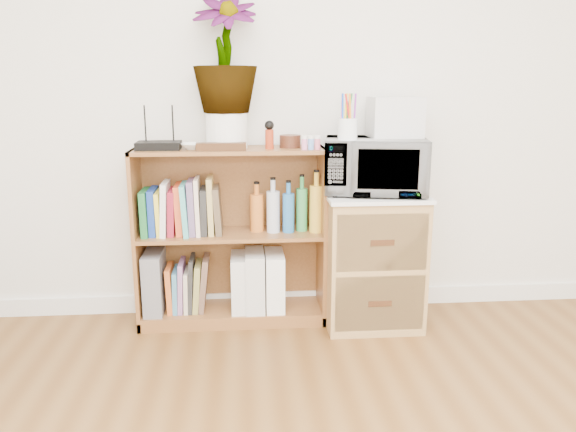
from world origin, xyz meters
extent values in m
cube|color=white|center=(0.00, 2.24, 0.05)|extent=(4.00, 0.02, 0.10)
cube|color=brown|center=(-0.35, 2.10, 0.47)|extent=(1.00, 0.30, 0.95)
cube|color=#9E7542|center=(0.40, 2.02, 0.35)|extent=(0.50, 0.45, 0.70)
imported|color=white|center=(0.40, 2.02, 0.86)|extent=(0.57, 0.43, 0.28)
cylinder|color=white|center=(0.24, 1.95, 1.06)|extent=(0.10, 0.10, 0.11)
cube|color=silver|center=(0.51, 2.07, 1.11)|extent=(0.26, 0.22, 0.21)
cube|color=black|center=(-0.70, 2.08, 0.97)|extent=(0.22, 0.15, 0.04)
imported|color=silver|center=(-0.53, 2.07, 0.97)|extent=(0.13, 0.13, 0.03)
cylinder|color=white|center=(-0.36, 2.12, 1.04)|extent=(0.21, 0.21, 0.18)
imported|color=#35742E|center=(-0.36, 2.12, 1.42)|extent=(0.32, 0.32, 0.58)
cube|color=#331C0E|center=(-0.39, 2.00, 0.97)|extent=(0.25, 0.06, 0.04)
cylinder|color=#A22F14|center=(-0.14, 2.06, 1.00)|extent=(0.04, 0.04, 0.10)
cylinder|color=#3B1C10|center=(-0.03, 2.11, 0.98)|extent=(0.11, 0.11, 0.06)
cube|color=pink|center=(0.07, 2.01, 0.98)|extent=(0.12, 0.04, 0.06)
cube|color=slate|center=(-0.77, 2.10, 0.23)|extent=(0.10, 0.26, 0.33)
cube|color=silver|center=(-0.31, 2.09, 0.22)|extent=(0.10, 0.24, 0.30)
cube|color=silver|center=(-0.23, 2.09, 0.23)|extent=(0.10, 0.26, 0.32)
cube|color=white|center=(-0.12, 2.09, 0.23)|extent=(0.10, 0.25, 0.31)
cube|color=#1D6C33|center=(-0.79, 2.10, 0.62)|extent=(0.04, 0.20, 0.24)
cube|color=#1A399C|center=(-0.75, 2.10, 0.62)|extent=(0.04, 0.20, 0.24)
cube|color=yellow|center=(-0.72, 2.10, 0.61)|extent=(0.03, 0.20, 0.23)
cube|color=white|center=(-0.69, 2.10, 0.64)|extent=(0.04, 0.20, 0.28)
cube|color=maroon|center=(-0.66, 2.10, 0.62)|extent=(0.04, 0.20, 0.24)
cube|color=#F0562A|center=(-0.62, 2.10, 0.63)|extent=(0.04, 0.20, 0.26)
cube|color=#48AEAE|center=(-0.59, 2.10, 0.64)|extent=(0.04, 0.20, 0.27)
cube|color=slate|center=(-0.55, 2.10, 0.64)|extent=(0.04, 0.20, 0.29)
cube|color=beige|center=(-0.52, 2.10, 0.65)|extent=(0.03, 0.20, 0.30)
cube|color=#262626|center=(-0.49, 2.10, 0.62)|extent=(0.03, 0.20, 0.24)
cube|color=tan|center=(-0.45, 2.10, 0.65)|extent=(0.03, 0.20, 0.30)
cube|color=brown|center=(-0.42, 2.10, 0.62)|extent=(0.05, 0.20, 0.25)
cylinder|color=#CA6B25|center=(-0.21, 2.10, 0.63)|extent=(0.07, 0.07, 0.26)
cylinder|color=silver|center=(-0.12, 2.10, 0.64)|extent=(0.07, 0.07, 0.28)
cylinder|color=#276EB7|center=(-0.04, 2.10, 0.63)|extent=(0.06, 0.06, 0.27)
cylinder|color=green|center=(0.03, 2.10, 0.65)|extent=(0.06, 0.06, 0.30)
cylinder|color=gold|center=(0.10, 2.10, 0.66)|extent=(0.07, 0.07, 0.32)
cylinder|color=silver|center=(0.19, 2.10, 0.63)|extent=(0.07, 0.07, 0.26)
cube|color=#CE5D24|center=(-0.69, 2.10, 0.19)|extent=(0.03, 0.19, 0.25)
cube|color=teal|center=(-0.65, 2.10, 0.19)|extent=(0.03, 0.19, 0.23)
cube|color=#966496|center=(-0.63, 2.10, 0.21)|extent=(0.04, 0.19, 0.28)
cube|color=beige|center=(-0.60, 2.10, 0.18)|extent=(0.03, 0.19, 0.22)
cube|color=#272727|center=(-0.57, 2.10, 0.22)|extent=(0.04, 0.19, 0.30)
cube|color=olive|center=(-0.54, 2.10, 0.20)|extent=(0.05, 0.19, 0.26)
cube|color=brown|center=(-0.50, 2.10, 0.22)|extent=(0.07, 0.19, 0.30)
camera|label=1|loc=(-0.28, -0.81, 1.29)|focal=35.00mm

